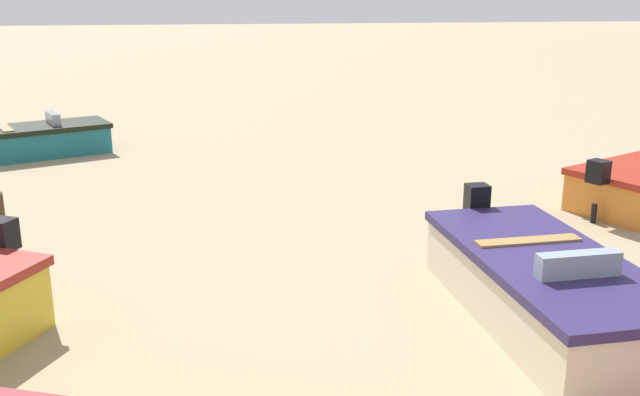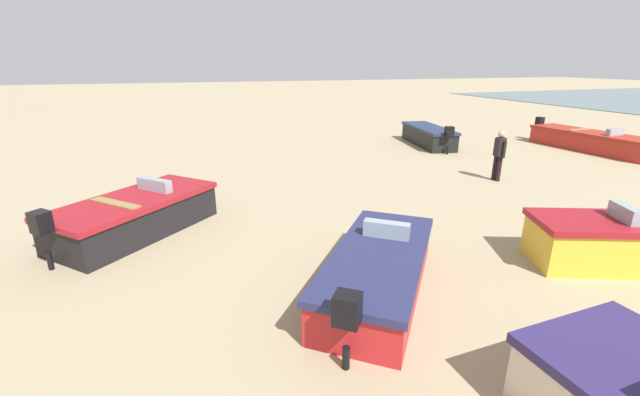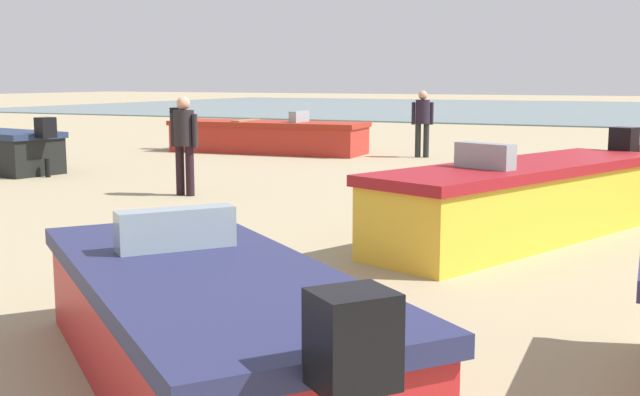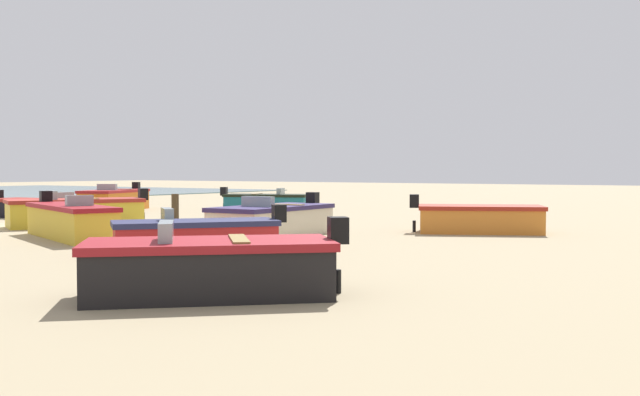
# 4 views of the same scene
# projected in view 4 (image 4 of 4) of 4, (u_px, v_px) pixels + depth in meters

# --- Properties ---
(ground_plane) EXTENTS (160.00, 160.00, 0.00)m
(ground_plane) POSITION_uv_depth(u_px,v_px,m) (3.00, 227.00, 24.32)
(ground_plane) COLOR tan
(boat_black_0) EXTENTS (3.68, 3.73, 1.15)m
(boat_black_0) POSITION_uv_depth(u_px,v_px,m) (210.00, 268.00, 10.89)
(boat_black_0) COLOR black
(boat_black_0) RESTS_ON ground
(boat_orange_2) EXTENTS (3.12, 4.00, 1.13)m
(boat_orange_2) POSITION_uv_depth(u_px,v_px,m) (480.00, 219.00, 22.05)
(boat_orange_2) COLOR orange
(boat_orange_2) RESTS_ON ground
(boat_cream_3) EXTENTS (4.33, 1.89, 1.19)m
(boat_cream_3) POSITION_uv_depth(u_px,v_px,m) (273.00, 220.00, 20.84)
(boat_cream_3) COLOR beige
(boat_cream_3) RESTS_ON ground
(boat_yellow_4) EXTENTS (2.87, 4.93, 1.24)m
(boat_yellow_4) POSITION_uv_depth(u_px,v_px,m) (70.00, 221.00, 20.22)
(boat_yellow_4) COLOR gold
(boat_yellow_4) RESTS_ON ground
(boat_orange_5) EXTENTS (4.54, 3.09, 1.27)m
(boat_orange_5) POSITION_uv_depth(u_px,v_px,m) (115.00, 200.00, 34.18)
(boat_orange_5) COLOR orange
(boat_orange_5) RESTS_ON ground
(boat_black_6) EXTENTS (2.10, 5.63, 1.06)m
(boat_black_6) POSITION_uv_depth(u_px,v_px,m) (46.00, 208.00, 28.71)
(boat_black_6) COLOR black
(boat_black_6) RESTS_ON ground
(boat_red_8) EXTENTS (3.68, 3.33, 1.07)m
(boat_red_8) POSITION_uv_depth(u_px,v_px,m) (196.00, 236.00, 16.45)
(boat_red_8) COLOR red
(boat_red_8) RESTS_ON ground
(boat_yellow_9) EXTENTS (4.57, 3.51, 1.23)m
(boat_yellow_9) POSITION_uv_depth(u_px,v_px,m) (76.00, 212.00, 24.56)
(boat_yellow_9) COLOR gold
(boat_yellow_9) RESTS_ON ground
(boat_teal_10) EXTENTS (2.83, 4.14, 1.07)m
(boat_teal_10) POSITION_uv_depth(u_px,v_px,m) (267.00, 202.00, 34.28)
(boat_teal_10) COLOR #1D6B7A
(boat_teal_10) RESTS_ON ground
(mooring_post_near_water) EXTENTS (0.27, 0.27, 0.96)m
(mooring_post_near_water) POSITION_uv_depth(u_px,v_px,m) (175.00, 207.00, 27.87)
(mooring_post_near_water) COLOR #423323
(mooring_post_near_water) RESTS_ON ground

